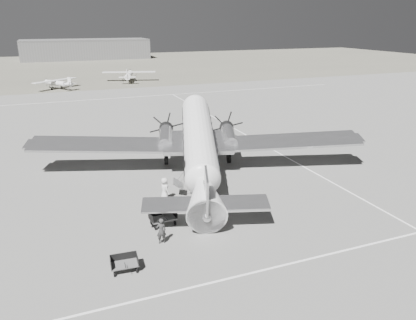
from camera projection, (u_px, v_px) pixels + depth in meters
The scene contains 14 objects.
ground at pixel (173, 181), 33.58m from camera, with size 260.00×260.00×0.00m, color slate.
taxi_line_near at pixel (251, 273), 21.26m from camera, with size 60.00×0.15×0.01m, color silver.
taxi_line_right at pixel (297, 163), 37.74m from camera, with size 0.15×80.00×0.01m, color silver.
taxi_line_horizon at pixel (105, 99), 68.77m from camera, with size 90.00×0.15×0.01m, color silver.
grass_infield at pixel (78, 67), 117.15m from camera, with size 260.00×90.00×0.01m, color #615F52.
hangar_main at pixel (86, 49), 139.81m from camera, with size 42.00×14.00×6.60m.
dc3_airliner at pixel (199, 146), 33.36m from camera, with size 29.43×20.42×5.61m, color silver, non-canonical shape.
light_plane_left at pixel (57, 84), 78.24m from camera, with size 9.60×7.79×1.99m, color silver, non-canonical shape.
light_plane_right at pixel (129, 76), 88.22m from camera, with size 11.50×9.33×2.39m, color silver, non-canonical shape.
baggage_cart_near at pixel (163, 218), 26.14m from camera, with size 1.75×1.23×0.99m, color #515151, non-canonical shape.
baggage_cart_far at pixel (124, 264), 21.33m from camera, with size 1.51×1.06×0.85m, color #515151, non-canonical shape.
ground_crew at pixel (161, 231), 23.90m from camera, with size 0.59×0.39×1.62m, color #2F2F2F.
ramp_agent at pixel (163, 209), 26.73m from camera, with size 0.74×0.57×1.51m, color silver.
passenger at pixel (165, 189), 29.63m from camera, with size 0.86×0.56×1.76m, color silver.
Camera 1 is at (-8.77, -30.07, 12.54)m, focal length 35.00 mm.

